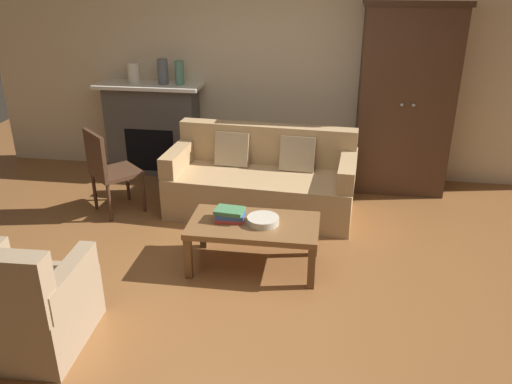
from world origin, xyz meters
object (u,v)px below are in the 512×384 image
Objects in this scene: mantel_vase_jade at (179,73)px; side_chair_wooden at (108,167)px; armoire at (405,99)px; book_stack at (230,215)px; armchair_near_left at (22,307)px; couch at (262,182)px; fruit_bowl at (263,220)px; fireplace at (153,128)px; mantel_vase_cream at (134,73)px; coffee_table at (254,229)px; mantel_vase_slate at (163,72)px.

side_chair_wooden is at bearing -110.94° from mantel_vase_jade.
armoire is 2.58m from book_stack.
mantel_vase_jade is 0.31× the size of side_chair_wooden.
armoire is 4.31m from armchair_near_left.
couch reaches higher than fruit_bowl.
couch is (1.48, -0.92, -0.25)m from fireplace.
fruit_bowl is at bearing -48.10° from mantel_vase_cream.
fireplace is 4.55× the size of mantel_vase_jade.
couch is 1.79× the size of coffee_table.
fruit_bowl is (1.65, -2.05, -0.12)m from fireplace.
mantel_vase_jade is (-1.10, 0.90, 0.94)m from couch.
fireplace is 1.76m from couch.
armchair_near_left is (0.36, -3.29, -0.93)m from mantel_vase_cream.
couch is 1.16m from fruit_bowl.
mantel_vase_jade is (0.20, 0.00, -0.01)m from mantel_vase_slate.
couch is at bearing 94.50° from coffee_table.
couch is 1.70m from mantel_vase_jade.
book_stack is at bearing -59.62° from mantel_vase_slate.
armoire is at bearing 20.58° from side_chair_wooden.
coffee_table is (0.09, -1.13, 0.05)m from couch.
fireplace reaches higher than book_stack.
armchair_near_left is (-1.29, -2.39, -0.00)m from couch.
mantel_vase_jade is at bearing 140.64° from couch.
mantel_vase_jade is at bearing 69.06° from side_chair_wooden.
armchair_near_left is at bearing -86.81° from fireplace.
couch is 7.10× the size of mantel_vase_jade.
mantel_vase_slate reaches higher than mantel_vase_cream.
couch is 1.14m from coffee_table.
fireplace is 1.40× the size of side_chair_wooden.
fireplace is at bearing 178.49° from armoire.
side_chair_wooden is at bearing 154.07° from fruit_bowl.
mantel_vase_jade is at bearing 86.59° from armchair_near_left.
book_stack is at bearing 175.53° from fruit_bowl.
armoire is 1.85m from couch.
couch is (-1.47, -0.84, -0.73)m from armoire.
armoire is at bearing -1.24° from mantel_vase_slate.
mantel_vase_jade is (-0.98, 2.01, 0.79)m from book_stack.
mantel_vase_slate is (-1.39, 2.03, 0.90)m from coffee_table.
fireplace is 3.32m from armchair_near_left.
armoire is at bearing 49.38° from armchair_near_left.
fireplace is 2.99m from armoire.
armoire is at bearing -1.10° from mantel_vase_cream.
fruit_bowl is at bearing -4.47° from book_stack.
fruit_bowl is at bearing -2.02° from coffee_table.
mantel_vase_slate is (-1.30, 0.90, 0.95)m from couch.
mantel_vase_slate is (0.36, 0.00, 0.02)m from mantel_vase_cream.
fruit_bowl is (0.17, -1.14, 0.13)m from couch.
armoire is at bearing 29.68° from couch.
couch reaches higher than book_stack.
coffee_table is at bearing -5.43° from book_stack.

